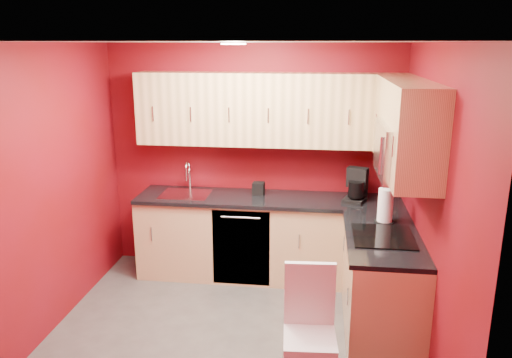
% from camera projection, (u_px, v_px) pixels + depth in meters
% --- Properties ---
extents(floor, '(3.20, 3.20, 0.00)m').
position_uv_depth(floor, '(231.00, 334.00, 4.42)').
color(floor, '#524F4C').
rests_on(floor, ground).
extents(ceiling, '(3.20, 3.20, 0.00)m').
position_uv_depth(ceiling, '(226.00, 42.00, 3.76)').
color(ceiling, white).
rests_on(ceiling, wall_back).
extents(wall_back, '(3.20, 0.00, 3.20)m').
position_uv_depth(wall_back, '(253.00, 159.00, 5.52)').
color(wall_back, maroon).
rests_on(wall_back, floor).
extents(wall_front, '(3.20, 0.00, 3.20)m').
position_uv_depth(wall_front, '(178.00, 285.00, 2.65)').
color(wall_front, maroon).
rests_on(wall_front, floor).
extents(wall_left, '(0.00, 3.00, 3.00)m').
position_uv_depth(wall_left, '(46.00, 193.00, 4.29)').
color(wall_left, maroon).
rests_on(wall_left, floor).
extents(wall_right, '(0.00, 3.00, 3.00)m').
position_uv_depth(wall_right, '(431.00, 208.00, 3.89)').
color(wall_right, maroon).
rests_on(wall_right, floor).
extents(base_cabinets_back, '(2.80, 0.60, 0.87)m').
position_uv_depth(base_cabinets_back, '(268.00, 239.00, 5.42)').
color(base_cabinets_back, tan).
rests_on(base_cabinets_back, floor).
extents(base_cabinets_right, '(0.60, 1.30, 0.87)m').
position_uv_depth(base_cabinets_right, '(381.00, 285.00, 4.38)').
color(base_cabinets_right, tan).
rests_on(base_cabinets_right, floor).
extents(countertop_back, '(2.80, 0.63, 0.04)m').
position_uv_depth(countertop_back, '(268.00, 199.00, 5.29)').
color(countertop_back, black).
rests_on(countertop_back, base_cabinets_back).
extents(countertop_right, '(0.63, 1.27, 0.04)m').
position_uv_depth(countertop_right, '(383.00, 238.00, 4.25)').
color(countertop_right, black).
rests_on(countertop_right, base_cabinets_right).
extents(upper_cabinets_back, '(2.80, 0.35, 0.75)m').
position_uv_depth(upper_cabinets_back, '(270.00, 109.00, 5.18)').
color(upper_cabinets_back, '#E6C082').
rests_on(upper_cabinets_back, wall_back).
extents(upper_cabinets_right, '(0.35, 1.55, 0.75)m').
position_uv_depth(upper_cabinets_right, '(405.00, 118.00, 4.16)').
color(upper_cabinets_right, '#E6C082').
rests_on(upper_cabinets_right, wall_right).
extents(microwave, '(0.42, 0.76, 0.42)m').
position_uv_depth(microwave, '(404.00, 150.00, 4.00)').
color(microwave, silver).
rests_on(microwave, upper_cabinets_right).
extents(cooktop, '(0.50, 0.55, 0.01)m').
position_uv_depth(cooktop, '(383.00, 236.00, 4.21)').
color(cooktop, black).
rests_on(cooktop, countertop_right).
extents(sink, '(0.52, 0.42, 0.35)m').
position_uv_depth(sink, '(186.00, 191.00, 5.41)').
color(sink, silver).
rests_on(sink, countertop_back).
extents(dishwasher_front, '(0.60, 0.02, 0.82)m').
position_uv_depth(dishwasher_front, '(241.00, 248.00, 5.18)').
color(dishwasher_front, black).
rests_on(dishwasher_front, base_cabinets_back).
extents(downlight, '(0.20, 0.20, 0.01)m').
position_uv_depth(downlight, '(233.00, 44.00, 4.05)').
color(downlight, white).
rests_on(downlight, ceiling).
extents(coffee_maker, '(0.29, 0.33, 0.34)m').
position_uv_depth(coffee_maker, '(355.00, 185.00, 5.12)').
color(coffee_maker, black).
rests_on(coffee_maker, countertop_back).
extents(napkin_holder, '(0.13, 0.13, 0.13)m').
position_uv_depth(napkin_holder, '(258.00, 188.00, 5.38)').
color(napkin_holder, black).
rests_on(napkin_holder, countertop_back).
extents(paper_towel, '(0.23, 0.23, 0.32)m').
position_uv_depth(paper_towel, '(385.00, 206.00, 4.52)').
color(paper_towel, white).
rests_on(paper_towel, countertop_right).
extents(dining_chair, '(0.40, 0.42, 0.94)m').
position_uv_depth(dining_chair, '(310.00, 332.00, 3.61)').
color(dining_chair, silver).
rests_on(dining_chair, floor).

